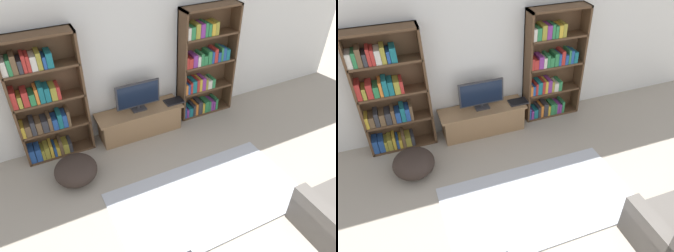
% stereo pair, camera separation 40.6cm
% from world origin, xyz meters
% --- Properties ---
extents(wall_back, '(8.80, 0.06, 2.60)m').
position_xyz_m(wall_back, '(0.00, 4.23, 1.30)').
color(wall_back, silver).
rests_on(wall_back, ground_plane).
extents(bookshelf_left, '(1.04, 0.30, 1.99)m').
position_xyz_m(bookshelf_left, '(-1.54, 4.06, 0.96)').
color(bookshelf_left, '#513823').
rests_on(bookshelf_left, ground_plane).
extents(bookshelf_right, '(1.04, 0.30, 1.99)m').
position_xyz_m(bookshelf_right, '(1.17, 4.06, 0.95)').
color(bookshelf_right, '#513823').
rests_on(bookshelf_right, ground_plane).
extents(tv_stand, '(1.47, 0.46, 0.47)m').
position_xyz_m(tv_stand, '(-0.13, 3.94, 0.24)').
color(tv_stand, '#8E6B47').
rests_on(tv_stand, ground_plane).
extents(television, '(0.75, 0.16, 0.50)m').
position_xyz_m(television, '(-0.13, 3.96, 0.73)').
color(television, '#2D2D33').
rests_on(television, tv_stand).
extents(laptop, '(0.33, 0.21, 0.03)m').
position_xyz_m(laptop, '(0.51, 3.90, 0.48)').
color(laptop, '#28282D').
rests_on(laptop, tv_stand).
extents(area_rug, '(2.60, 1.41, 0.02)m').
position_xyz_m(area_rug, '(0.11, 2.14, 0.01)').
color(area_rug, '#B2B7C1').
rests_on(area_rug, ground_plane).
extents(beanbag_ottoman, '(0.61, 0.61, 0.40)m').
position_xyz_m(beanbag_ottoman, '(-1.40, 3.28, 0.20)').
color(beanbag_ottoman, '#2D231E').
rests_on(beanbag_ottoman, ground_plane).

